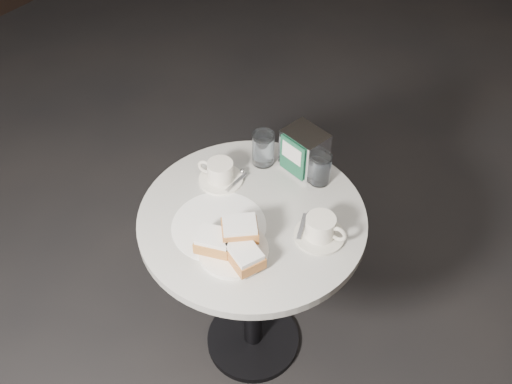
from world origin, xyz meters
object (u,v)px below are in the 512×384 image
object	(u,v)px
beignet_plate	(233,245)
napkin_dispenser	(304,152)
water_glass_left	(263,149)
cafe_table	(252,256)
water_glass_right	(320,169)
coffee_cup_right	(321,229)
coffee_cup_left	(220,173)

from	to	relation	value
beignet_plate	napkin_dispenser	size ratio (longest dim) A/B	1.48
water_glass_left	napkin_dispenser	bearing A→B (deg)	20.37
water_glass_left	cafe_table	bearing A→B (deg)	-62.51
cafe_table	water_glass_right	bearing A→B (deg)	70.65
coffee_cup_right	napkin_dispenser	size ratio (longest dim) A/B	1.09
cafe_table	coffee_cup_left	size ratio (longest dim) A/B	4.28
beignet_plate	cafe_table	bearing A→B (deg)	105.66
coffee_cup_right	water_glass_left	world-z (taller)	water_glass_left
coffee_cup_left	coffee_cup_right	size ratio (longest dim) A/B	1.05
coffee_cup_left	water_glass_left	xyz separation A→B (m)	(0.06, 0.15, 0.03)
coffee_cup_right	coffee_cup_left	bearing A→B (deg)	171.52
beignet_plate	coffee_cup_left	size ratio (longest dim) A/B	1.29
beignet_plate	water_glass_right	distance (m)	0.40
beignet_plate	coffee_cup_right	world-z (taller)	beignet_plate
coffee_cup_left	water_glass_right	size ratio (longest dim) A/B	1.62
beignet_plate	coffee_cup_right	xyz separation A→B (m)	(0.17, 0.20, -0.00)
coffee_cup_right	water_glass_right	distance (m)	0.24
cafe_table	coffee_cup_right	xyz separation A→B (m)	(0.21, 0.05, 0.23)
water_glass_left	water_glass_right	bearing A→B (deg)	8.89
cafe_table	napkin_dispenser	world-z (taller)	napkin_dispenser
napkin_dispenser	water_glass_left	bearing A→B (deg)	-147.71
water_glass_left	beignet_plate	bearing A→B (deg)	-67.08
coffee_cup_left	coffee_cup_right	world-z (taller)	coffee_cup_right
cafe_table	beignet_plate	bearing A→B (deg)	-74.34
coffee_cup_right	napkin_dispenser	world-z (taller)	napkin_dispenser
coffee_cup_right	water_glass_left	distance (m)	0.37
beignet_plate	napkin_dispenser	world-z (taller)	napkin_dispenser
cafe_table	coffee_cup_right	bearing A→B (deg)	12.87
cafe_table	water_glass_left	distance (m)	0.35
coffee_cup_right	cafe_table	bearing A→B (deg)	-173.32
water_glass_left	water_glass_right	distance (m)	0.20
napkin_dispenser	coffee_cup_right	bearing A→B (deg)	-35.63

